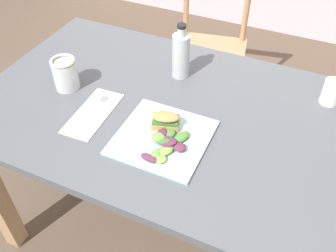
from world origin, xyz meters
The scene contains 11 objects.
ground_plane centered at (0.00, 0.00, 0.00)m, with size 8.62×8.62×0.00m, color brown.
dining_table centered at (0.07, 0.07, 0.62)m, with size 1.31×0.86×0.74m.
chair_wooden_far centered at (-0.04, 0.96, 0.45)m, with size 0.47×0.47×0.87m.
plate_lunch centered at (0.14, -0.07, 0.74)m, with size 0.28×0.28×0.01m, color silver.
sandwich_half_front centered at (0.13, -0.03, 0.78)m, with size 0.10×0.08×0.06m.
salad_mixed_greens centered at (0.17, -0.10, 0.76)m, with size 0.12×0.17×0.04m.
napkin_folded centered at (-0.13, -0.06, 0.74)m, with size 0.11×0.25×0.00m, color silver.
fork_on_napkin centered at (-0.13, -0.04, 0.75)m, with size 0.03×0.19×0.00m.
bottle_cold_brew centered at (0.06, 0.27, 0.82)m, with size 0.07×0.07×0.21m.
mason_jar_iced_tea centered at (-0.29, 0.03, 0.79)m, with size 0.09×0.09×0.12m.
cup_extra_side centered at (0.60, 0.34, 0.78)m, with size 0.06×0.06×0.09m, color white.
Camera 1 is at (0.50, -0.82, 1.58)m, focal length 39.77 mm.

